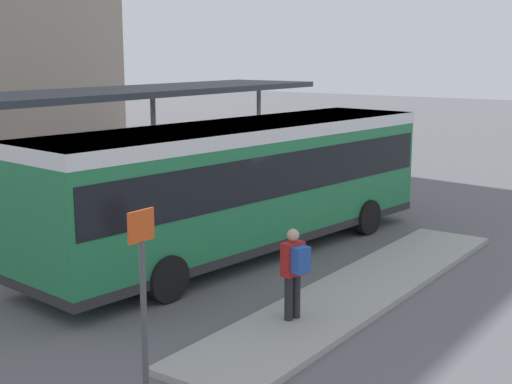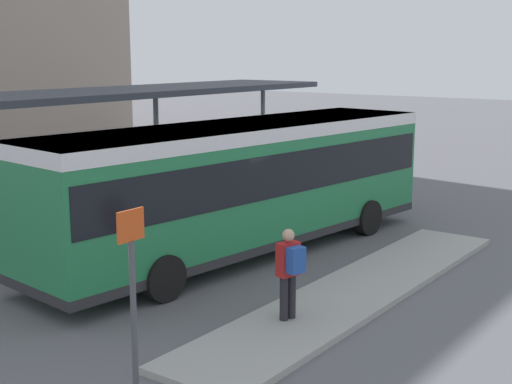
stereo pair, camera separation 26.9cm
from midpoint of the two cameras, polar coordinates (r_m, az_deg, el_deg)
name	(u,v)px [view 2 (the right image)]	position (r m, az deg, el deg)	size (l,w,h in m)	color
ground_plane	(242,252)	(17.09, -0.66, -4.86)	(120.00, 120.00, 0.00)	#5B5B60
curb_island	(359,290)	(14.46, 8.76, -7.75)	(10.41, 1.80, 0.12)	#9E9E99
city_bus	(242,178)	(16.69, -0.65, 1.12)	(11.42, 3.85, 3.08)	#237A47
pedestrian_waiting	(290,268)	(12.34, 3.34, -6.13)	(0.44, 0.48, 1.62)	#232328
bicycle_white	(352,182)	(24.59, 8.03, 0.79)	(0.48, 1.57, 0.68)	black
bicycle_orange	(337,177)	(25.36, 6.78, 1.22)	(0.48, 1.75, 0.75)	black
bicycle_yellow	(316,174)	(25.81, 5.16, 1.41)	(0.48, 1.73, 0.74)	black
station_shelter	(155,92)	(22.08, -7.71, 7.91)	(13.27, 3.45, 3.65)	#383D47
potted_planter_near_shelter	(119,218)	(17.71, -10.46, -2.08)	(0.98, 0.98, 1.40)	slate
platform_sign	(133,306)	(9.22, -8.95, -8.96)	(0.44, 0.08, 2.80)	#4C4C51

